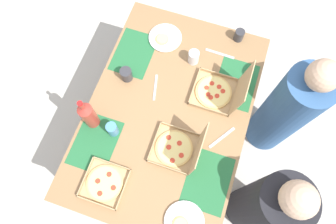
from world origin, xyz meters
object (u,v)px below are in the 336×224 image
(soda_bottle, at_px, (88,115))
(cup_clear_right, at_px, (126,74))
(diner_left_seat, at_px, (285,111))
(pizza_box_corner_right, at_px, (179,149))
(plate_far_left, at_px, (184,222))
(cup_red, at_px, (239,35))
(cup_dark, at_px, (194,57))
(pizza_box_center, at_px, (105,183))
(cup_clear_left, at_px, (112,129))
(pizza_box_corner_left, at_px, (219,91))
(diner_right_seat, at_px, (264,205))
(plate_middle, at_px, (165,38))

(soda_bottle, bearing_deg, cup_clear_right, 165.89)
(soda_bottle, bearing_deg, diner_left_seat, 114.74)
(pizza_box_corner_right, xyz_separation_m, diner_left_seat, (-0.56, 0.63, -0.24))
(plate_far_left, relative_size, soda_bottle, 0.73)
(cup_red, bearing_deg, cup_dark, -42.27)
(pizza_box_center, xyz_separation_m, cup_clear_left, (-0.32, -0.07, 0.04))
(pizza_box_center, xyz_separation_m, cup_clear_right, (-0.71, -0.13, 0.03))
(pizza_box_corner_left, distance_m, cup_red, 0.47)
(soda_bottle, height_order, diner_left_seat, diner_left_seat)
(soda_bottle, bearing_deg, cup_dark, 142.80)
(pizza_box_corner_left, xyz_separation_m, diner_left_seat, (-0.12, 0.50, -0.24))
(plate_far_left, distance_m, cup_clear_left, 0.70)
(pizza_box_corner_left, xyz_separation_m, cup_clear_right, (0.08, -0.62, -0.00))
(pizza_box_corner_left, xyz_separation_m, diner_right_seat, (0.57, 0.50, -0.25))
(plate_far_left, xyz_separation_m, diner_right_seat, (-0.27, 0.48, -0.21))
(soda_bottle, bearing_deg, pizza_box_corner_left, 121.86)
(pizza_box_corner_left, bearing_deg, plate_middle, -121.70)
(cup_clear_left, relative_size, diner_right_seat, 0.09)
(plate_middle, relative_size, cup_red, 2.77)
(pizza_box_center, xyz_separation_m, soda_bottle, (-0.34, -0.23, 0.12))
(plate_middle, bearing_deg, pizza_box_corner_left, 58.30)
(cup_clear_left, height_order, diner_right_seat, diner_right_seat)
(diner_left_seat, bearing_deg, diner_right_seat, 0.00)
(plate_middle, bearing_deg, pizza_box_center, -0.59)
(pizza_box_center, bearing_deg, diner_left_seat, 132.19)
(plate_middle, distance_m, diner_left_seat, 1.02)
(diner_right_seat, bearing_deg, diner_left_seat, -180.00)
(plate_middle, height_order, soda_bottle, soda_bottle)
(plate_middle, xyz_separation_m, diner_right_seat, (0.87, 0.98, -0.21))
(plate_middle, distance_m, diner_right_seat, 1.33)
(pizza_box_corner_left, relative_size, pizza_box_corner_right, 1.04)
(pizza_box_corner_left, xyz_separation_m, pizza_box_corner_right, (0.45, -0.13, -0.00))
(pizza_box_corner_right, height_order, plate_middle, pizza_box_corner_right)
(plate_middle, xyz_separation_m, cup_dark, (0.11, 0.24, 0.04))
(soda_bottle, height_order, cup_red, soda_bottle)
(cup_dark, relative_size, diner_left_seat, 0.09)
(plate_middle, bearing_deg, cup_clear_right, -21.11)
(cup_red, xyz_separation_m, cup_clear_right, (0.54, -0.64, 0.00))
(cup_clear_right, height_order, diner_right_seat, diner_right_seat)
(pizza_box_corner_left, distance_m, pizza_box_corner_right, 0.47)
(plate_middle, bearing_deg, cup_red, 108.86)
(cup_dark, height_order, diner_right_seat, diner_right_seat)
(pizza_box_corner_right, distance_m, cup_red, 0.93)
(diner_left_seat, bearing_deg, pizza_box_corner_left, -76.99)
(plate_far_left, bearing_deg, pizza_box_corner_left, -178.27)
(cup_dark, bearing_deg, cup_clear_left, -26.69)
(cup_dark, bearing_deg, pizza_box_corner_right, 9.19)
(plate_middle, relative_size, soda_bottle, 0.73)
(plate_middle, bearing_deg, plate_far_left, 23.95)
(cup_clear_left, bearing_deg, pizza_box_corner_right, 92.34)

